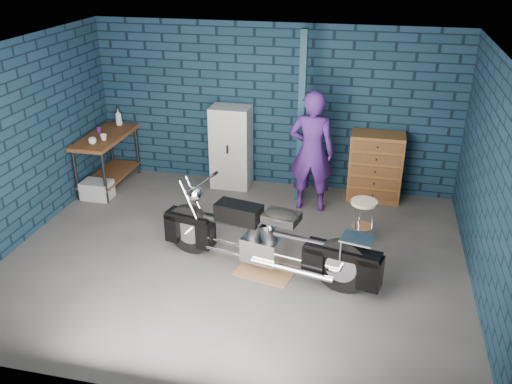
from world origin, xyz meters
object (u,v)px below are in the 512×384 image
shop_stool (362,222)px  motorcycle (266,234)px  storage_bin (97,190)px  locker (231,147)px  person (312,152)px  workbench (108,161)px  tool_chest (375,167)px

shop_stool → motorcycle: bearing=-139.3°
storage_bin → locker: size_ratio=0.34×
motorcycle → locker: locker is taller
person → locker: (-1.42, 0.56, -0.25)m
locker → workbench: bearing=-166.7°
person → storage_bin: size_ratio=4.00×
storage_bin → tool_chest: bearing=12.6°
locker → tool_chest: (2.38, 0.00, -0.14)m
workbench → locker: (2.03, 0.48, 0.24)m
locker → tool_chest: locker is taller
workbench → locker: locker is taller
motorcycle → storage_bin: motorcycle is taller
locker → tool_chest: 2.38m
storage_bin → locker: (2.01, 0.98, 0.55)m
storage_bin → shop_stool: shop_stool is taller
workbench → motorcycle: size_ratio=0.57×
workbench → shop_stool: workbench is taller
locker → tool_chest: size_ratio=1.25×
motorcycle → locker: bearing=126.7°
workbench → shop_stool: (4.30, -1.01, -0.13)m
storage_bin → tool_chest: size_ratio=0.43×
person → storage_bin: (-3.42, -0.42, -0.80)m
workbench → person: 3.48m
person → storage_bin: bearing=6.6°
person → shop_stool: (0.85, -0.93, -0.62)m
storage_bin → motorcycle: bearing=-25.5°
motorcycle → person: 1.98m
workbench → locker: bearing=13.3°
motorcycle → storage_bin: 3.49m
workbench → motorcycle: 3.73m
storage_bin → locker: 2.30m
person → tool_chest: bearing=-150.4°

